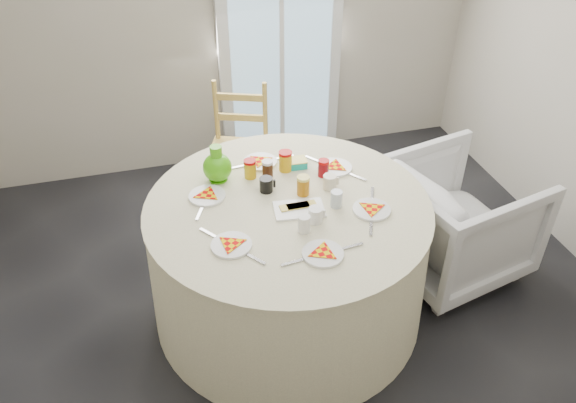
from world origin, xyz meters
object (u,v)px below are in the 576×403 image
object	(u,v)px
table	(288,260)
green_pitcher	(217,167)
wooden_chair	(238,151)
armchair	(455,218)

from	to	relation	value
table	green_pitcher	distance (m)	0.68
green_pitcher	table	bearing A→B (deg)	-47.83
table	wooden_chair	distance (m)	1.15
armchair	green_pitcher	world-z (taller)	green_pitcher
wooden_chair	armchair	size ratio (longest dim) A/B	1.12
armchair	green_pitcher	bearing A→B (deg)	67.16
wooden_chair	green_pitcher	size ratio (longest dim) A/B	4.41
armchair	green_pitcher	distance (m)	1.56
wooden_chair	green_pitcher	distance (m)	0.94
armchair	wooden_chair	bearing A→B (deg)	35.61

